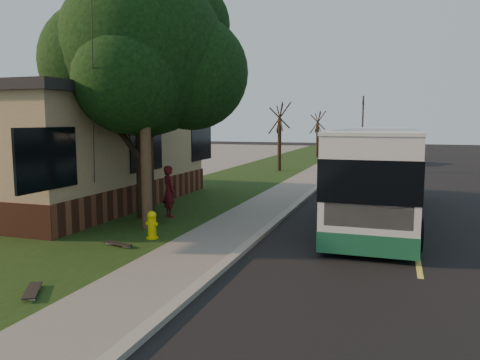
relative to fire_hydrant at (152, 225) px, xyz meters
name	(u,v)px	position (x,y,z in m)	size (l,w,h in m)	color
ground	(246,249)	(2.60, 0.00, -0.43)	(120.00, 120.00, 0.00)	black
road	(408,196)	(6.60, 10.00, -0.43)	(8.00, 80.00, 0.01)	black
curb	(313,191)	(2.60, 10.00, -0.37)	(0.25, 80.00, 0.12)	gray
sidewalk	(291,190)	(1.60, 10.00, -0.39)	(2.00, 80.00, 0.08)	slate
grass_verge	(220,187)	(-1.90, 10.00, -0.40)	(5.00, 80.00, 0.07)	black
building_lot	(48,179)	(-11.90, 10.00, -0.41)	(15.00, 80.00, 0.04)	slate
fire_hydrant	(152,225)	(0.00, 0.00, 0.00)	(0.32, 0.32, 0.74)	yellow
utility_pole	(143,68)	(-0.71, 0.99, 4.20)	(2.86, 3.21, 9.07)	#473321
leafy_tree	(145,57)	(-1.57, 2.65, 4.73)	(6.30, 6.00, 7.80)	black
bare_tree_near	(279,138)	(-0.90, 18.00, 1.72)	(1.38, 1.21, 4.31)	black
bare_tree_far	(318,135)	(-0.40, 30.00, 1.57)	(1.38, 1.21, 4.03)	black
traffic_signal	(363,121)	(3.10, 34.00, 2.73)	(0.18, 0.22, 5.50)	#2D2D30
transit_bus	(377,171)	(5.49, 5.07, 1.11)	(2.47, 10.71, 2.90)	silver
skateboarder	(169,191)	(-0.86, 2.71, 0.47)	(0.61, 0.40, 1.67)	#511017
skateboard_main	(32,291)	(-0.07, -4.25, -0.30)	(0.67, 0.85, 0.08)	black
skateboard_spare	(118,244)	(-0.42, -0.96, -0.31)	(0.84, 0.38, 0.08)	black
dumpster	(54,186)	(-6.78, 4.38, 0.18)	(1.48, 1.27, 1.14)	black
distant_car	(402,155)	(6.51, 25.98, 0.23)	(1.57, 3.89, 1.33)	black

